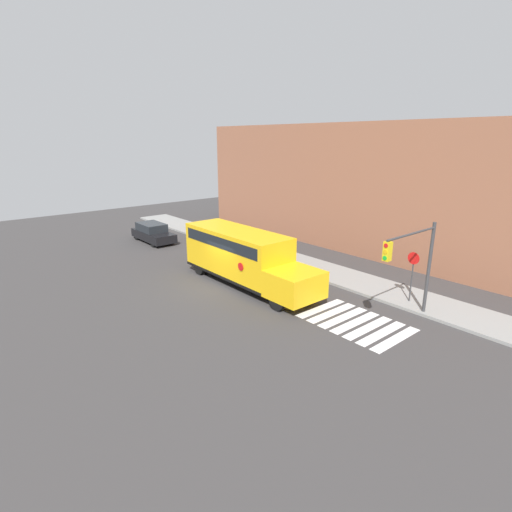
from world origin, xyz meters
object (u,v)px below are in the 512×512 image
(school_bus, at_px, (243,255))
(traffic_light, at_px, (415,259))
(stop_sign, at_px, (412,271))
(parked_car, at_px, (153,233))

(school_bus, distance_m, traffic_light, 9.52)
(stop_sign, bearing_deg, parked_car, -168.19)
(traffic_light, bearing_deg, stop_sign, 118.57)
(stop_sign, distance_m, traffic_light, 2.70)
(parked_car, height_order, stop_sign, stop_sign)
(parked_car, relative_size, stop_sign, 1.68)
(parked_car, height_order, traffic_light, traffic_light)
(traffic_light, bearing_deg, parked_car, -174.15)
(school_bus, relative_size, stop_sign, 3.47)
(school_bus, distance_m, parked_car, 12.59)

